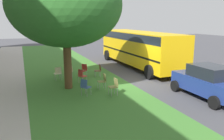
{
  "coord_description": "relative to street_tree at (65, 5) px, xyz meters",
  "views": [
    {
      "loc": [
        -12.71,
        6.26,
        3.82
      ],
      "look_at": [
        0.02,
        1.28,
        0.86
      ],
      "focal_mm": 37.24,
      "sensor_mm": 36.0,
      "label": 1
    }
  ],
  "objects": [
    {
      "name": "chair_6",
      "position": [
        0.72,
        -0.97,
        -4.06
      ],
      "size": [
        0.56,
        0.56,
        0.88
      ],
      "color": "#B7332D",
      "rests_on": "ground"
    },
    {
      "name": "chair_1",
      "position": [
        -2.1,
        -1.97,
        -4.06
      ],
      "size": [
        0.45,
        0.45,
        0.88
      ],
      "color": "olive",
      "rests_on": "ground"
    },
    {
      "name": "chair_7",
      "position": [
        2.27,
        -1.48,
        -4.06
      ],
      "size": [
        0.59,
        0.59,
        0.88
      ],
      "color": "#B7332D",
      "rests_on": "ground"
    },
    {
      "name": "parked_car",
      "position": [
        -4.17,
        -6.16,
        -3.74
      ],
      "size": [
        3.7,
        1.92,
        1.65
      ],
      "color": "navy",
      "rests_on": "ground"
    },
    {
      "name": "street_tree",
      "position": [
        0.0,
        0.0,
        0.0
      ],
      "size": [
        6.09,
        6.09,
        6.84
      ],
      "color": "brown",
      "rests_on": "ground"
    },
    {
      "name": "chair_5",
      "position": [
        1.97,
        0.29,
        -4.06
      ],
      "size": [
        0.47,
        0.47,
        0.88
      ],
      "color": "beige",
      "rests_on": "ground"
    },
    {
      "name": "chair_0",
      "position": [
        -1.67,
        -0.54,
        -4.06
      ],
      "size": [
        0.58,
        0.58,
        0.88
      ],
      "color": "#335184",
      "rests_on": "ground"
    },
    {
      "name": "grass_verge",
      "position": [
        -0.1,
        -0.72,
        -4.58
      ],
      "size": [
        48.0,
        6.0,
        0.01
      ],
      "primitive_type": "cube",
      "color": "#3D752D",
      "rests_on": "ground"
    },
    {
      "name": "ground",
      "position": [
        -0.1,
        -3.92,
        -4.58
      ],
      "size": [
        80.0,
        80.0,
        0.0
      ],
      "primitive_type": "plane",
      "color": "#424247"
    },
    {
      "name": "school_bus",
      "position": [
        4.1,
        -6.59,
        -2.82
      ],
      "size": [
        10.4,
        2.8,
        2.88
      ],
      "color": "yellow",
      "rests_on": "ground"
    },
    {
      "name": "chair_2",
      "position": [
        1.9,
        -2.43,
        -4.06
      ],
      "size": [
        0.45,
        0.46,
        0.88
      ],
      "color": "brown",
      "rests_on": "ground"
    },
    {
      "name": "chair_4",
      "position": [
        2.33,
        -0.52,
        -4.06
      ],
      "size": [
        0.52,
        0.52,
        0.88
      ],
      "color": "beige",
      "rests_on": "ground"
    },
    {
      "name": "chair_3",
      "position": [
        -0.88,
        -1.77,
        -4.06
      ],
      "size": [
        0.43,
        0.43,
        0.88
      ],
      "color": "olive",
      "rests_on": "ground"
    }
  ]
}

